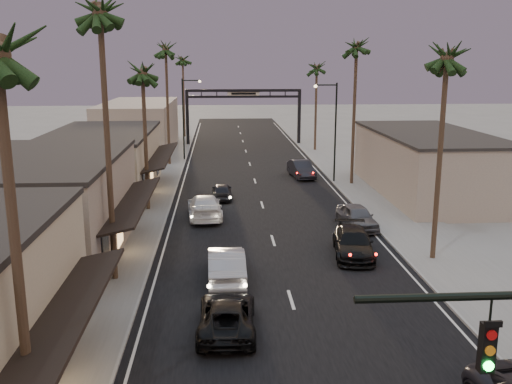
{
  "coord_description": "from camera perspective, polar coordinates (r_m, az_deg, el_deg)",
  "views": [
    {
      "loc": [
        -3.22,
        -5.58,
        10.86
      ],
      "look_at": [
        -0.89,
        30.66,
        2.5
      ],
      "focal_mm": 40.0,
      "sensor_mm": 36.0,
      "label": 1
    }
  ],
  "objects": [
    {
      "name": "ground",
      "position": [
        46.96,
        0.35,
        -0.4
      ],
      "size": [
        200.0,
        200.0,
        0.0
      ],
      "primitive_type": "plane",
      "color": "slate",
      "rests_on": "ground"
    },
    {
      "name": "road",
      "position": [
        51.83,
        -0.04,
        0.88
      ],
      "size": [
        14.0,
        120.0,
        0.02
      ],
      "primitive_type": "cube",
      "color": "black",
      "rests_on": "ground"
    },
    {
      "name": "sidewalk_left",
      "position": [
        58.92,
        -9.75,
        2.21
      ],
      "size": [
        5.0,
        92.0,
        0.12
      ],
      "primitive_type": "cube",
      "color": "slate",
      "rests_on": "ground"
    },
    {
      "name": "sidewalk_right",
      "position": [
        59.95,
        8.64,
        2.44
      ],
      "size": [
        5.0,
        92.0,
        0.12
      ],
      "primitive_type": "cube",
      "color": "slate",
      "rests_on": "ground"
    },
    {
      "name": "storefront_mid",
      "position": [
        34.04,
        -20.27,
        -1.64
      ],
      "size": [
        8.0,
        14.0,
        5.5
      ],
      "primitive_type": "cube",
      "color": "gray",
      "rests_on": "ground"
    },
    {
      "name": "storefront_far",
      "position": [
        49.29,
        -15.09,
        2.75
      ],
      "size": [
        8.0,
        16.0,
        5.0
      ],
      "primitive_type": "cube",
      "color": "#B4A98A",
      "rests_on": "ground"
    },
    {
      "name": "storefront_dist",
      "position": [
        71.68,
        -11.57,
        6.41
      ],
      "size": [
        8.0,
        20.0,
        6.0
      ],
      "primitive_type": "cube",
      "color": "gray",
      "rests_on": "ground"
    },
    {
      "name": "building_right",
      "position": [
        49.43,
        16.78,
        2.67
      ],
      "size": [
        8.0,
        18.0,
        5.0
      ],
      "primitive_type": "cube",
      "color": "gray",
      "rests_on": "ground"
    },
    {
      "name": "arch",
      "position": [
        75.83,
        -1.26,
        8.93
      ],
      "size": [
        15.2,
        0.4,
        7.27
      ],
      "color": "black",
      "rests_on": "ground"
    },
    {
      "name": "streetlight_right",
      "position": [
        51.88,
        7.66,
        6.73
      ],
      "size": [
        2.13,
        0.3,
        9.0
      ],
      "color": "black",
      "rests_on": "ground"
    },
    {
      "name": "streetlight_left",
      "position": [
        63.92,
        -7.05,
        7.9
      ],
      "size": [
        2.13,
        0.3,
        9.0
      ],
      "color": "black",
      "rests_on": "ground"
    },
    {
      "name": "palm_lb",
      "position": [
        28.21,
        -15.4,
        17.66
      ],
      "size": [
        3.2,
        3.2,
        15.2
      ],
      "color": "#38281C",
      "rests_on": "ground"
    },
    {
      "name": "palm_lc",
      "position": [
        41.93,
        -11.31,
        12.19
      ],
      "size": [
        3.2,
        3.2,
        12.2
      ],
      "color": "#38281C",
      "rests_on": "ground"
    },
    {
      "name": "palm_ld",
      "position": [
        60.84,
        -9.04,
        14.28
      ],
      "size": [
        3.2,
        3.2,
        14.2
      ],
      "color": "#38281C",
      "rests_on": "ground"
    },
    {
      "name": "palm_ra",
      "position": [
        31.86,
        18.62,
        13.36
      ],
      "size": [
        3.2,
        3.2,
        13.2
      ],
      "color": "#38281C",
      "rests_on": "ground"
    },
    {
      "name": "palm_rb",
      "position": [
        50.99,
        10.05,
        14.52
      ],
      "size": [
        3.2,
        3.2,
        14.2
      ],
      "color": "#38281C",
      "rests_on": "ground"
    },
    {
      "name": "palm_rc",
      "position": [
        70.58,
        6.11,
        12.58
      ],
      "size": [
        3.2,
        3.2,
        12.2
      ],
      "color": "#38281C",
      "rests_on": "ground"
    },
    {
      "name": "palm_far",
      "position": [
        83.73,
        -7.36,
        13.26
      ],
      "size": [
        3.2,
        3.2,
        13.2
      ],
      "color": "#38281C",
      "rests_on": "ground"
    },
    {
      "name": "oncoming_pickup",
      "position": [
        23.9,
        -2.92,
        -12.22
      ],
      "size": [
        2.48,
        5.07,
        1.39
      ],
      "primitive_type": "imported",
      "rotation": [
        0.0,
        0.0,
        3.11
      ],
      "color": "black",
      "rests_on": "ground"
    },
    {
      "name": "oncoming_silver",
      "position": [
        28.92,
        -2.99,
        -7.29
      ],
      "size": [
        1.91,
        5.22,
        1.71
      ],
      "primitive_type": "imported",
      "rotation": [
        0.0,
        0.0,
        3.16
      ],
      "color": "gray",
      "rests_on": "ground"
    },
    {
      "name": "oncoming_white",
      "position": [
        40.47,
        -5.15,
        -1.45
      ],
      "size": [
        2.71,
        5.82,
        1.64
      ],
      "primitive_type": "imported",
      "rotation": [
        0.0,
        0.0,
        3.22
      ],
      "color": "silver",
      "rests_on": "ground"
    },
    {
      "name": "oncoming_dgrey",
      "position": [
        45.84,
        -3.44,
        0.09
      ],
      "size": [
        1.58,
        3.9,
        1.33
      ],
      "primitive_type": "imported",
      "rotation": [
        0.0,
        0.0,
        3.14
      ],
      "color": "black",
      "rests_on": "ground"
    },
    {
      "name": "curbside_black",
      "position": [
        32.99,
        9.7,
        -5.05
      ],
      "size": [
        2.81,
        5.47,
        1.52
      ],
      "primitive_type": "imported",
      "rotation": [
        0.0,
        0.0,
        -0.13
      ],
      "color": "black",
      "rests_on": "ground"
    },
    {
      "name": "curbside_grey",
      "position": [
        38.46,
        10.07,
        -2.44
      ],
      "size": [
        2.32,
        4.72,
        1.55
      ],
      "primitive_type": "imported",
      "rotation": [
        0.0,
        0.0,
        0.11
      ],
      "color": "#4D4D52",
      "rests_on": "ground"
    },
    {
      "name": "curbside_far",
      "position": [
        54.49,
        4.56,
        2.29
      ],
      "size": [
        2.34,
        5.08,
        1.61
      ],
      "primitive_type": "imported",
      "rotation": [
        0.0,
        0.0,
        0.13
      ],
      "color": "black",
      "rests_on": "ground"
    }
  ]
}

